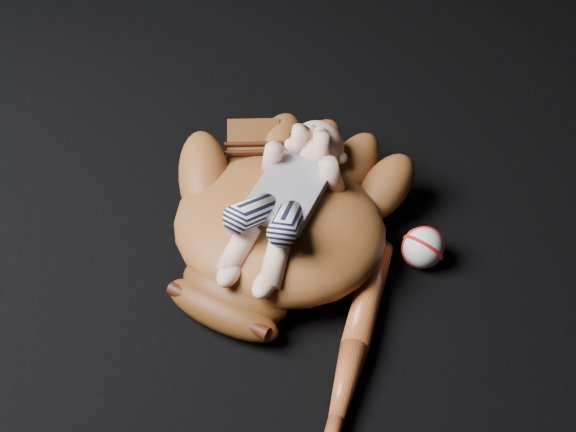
% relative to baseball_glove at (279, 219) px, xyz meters
% --- Properties ---
extents(baseball_glove, '(0.57, 0.61, 0.16)m').
position_rel_baseball_glove_xyz_m(baseball_glove, '(0.00, 0.00, 0.00)').
color(baseball_glove, brown).
rests_on(baseball_glove, ground).
extents(newborn_baby, '(0.22, 0.38, 0.14)m').
position_rel_baseball_glove_xyz_m(newborn_baby, '(0.01, -0.01, 0.05)').
color(newborn_baby, beige).
rests_on(newborn_baby, baseball_glove).
extents(baseball_bat, '(0.06, 0.46, 0.04)m').
position_rel_baseball_glove_xyz_m(baseball_bat, '(0.16, -0.21, -0.06)').
color(baseball_bat, '#A54720').
rests_on(baseball_bat, ground).
extents(baseball, '(0.07, 0.07, 0.07)m').
position_rel_baseball_glove_xyz_m(baseball, '(0.23, 0.03, -0.04)').
color(baseball, silver).
rests_on(baseball, ground).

